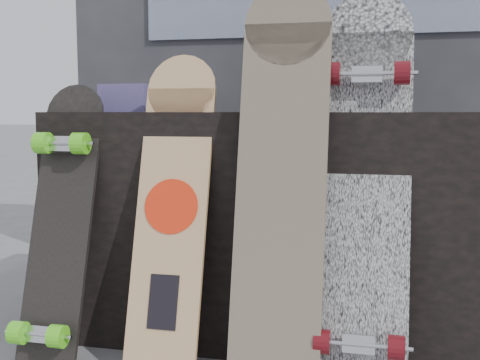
% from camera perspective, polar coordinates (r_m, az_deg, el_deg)
% --- Properties ---
extents(vendor_table, '(1.60, 0.60, 0.80)m').
position_cam_1_polar(vendor_table, '(2.17, 4.32, -4.17)').
color(vendor_table, black).
rests_on(vendor_table, ground).
extents(booth, '(2.40, 0.22, 2.20)m').
position_cam_1_polar(booth, '(2.99, 7.00, 12.24)').
color(booth, '#303035').
rests_on(booth, ground).
extents(merch_box_purple, '(0.18, 0.12, 0.10)m').
position_cam_1_polar(merch_box_purple, '(2.25, -10.62, 7.63)').
color(merch_box_purple, '#41356D').
rests_on(merch_box_purple, vendor_table).
extents(merch_box_small, '(0.14, 0.14, 0.12)m').
position_cam_1_polar(merch_box_small, '(2.09, 11.05, 7.99)').
color(merch_box_small, '#41356D').
rests_on(merch_box_small, vendor_table).
extents(merch_box_flat, '(0.22, 0.10, 0.06)m').
position_cam_1_polar(merch_box_flat, '(2.31, 9.37, 7.13)').
color(merch_box_flat, '#D1B78C').
rests_on(merch_box_flat, vendor_table).
extents(longboard_geisha, '(0.23, 0.30, 0.99)m').
position_cam_1_polar(longboard_geisha, '(1.89, -6.43, -2.11)').
color(longboard_geisha, beige).
rests_on(longboard_geisha, ground).
extents(longboard_celtic, '(0.26, 0.30, 1.19)m').
position_cam_1_polar(longboard_celtic, '(1.75, 3.97, 0.95)').
color(longboard_celtic, tan).
rests_on(longboard_celtic, ground).
extents(longboard_cascadia, '(0.27, 0.39, 1.18)m').
position_cam_1_polar(longboard_cascadia, '(1.82, 11.70, 0.38)').
color(longboard_cascadia, white).
rests_on(longboard_cascadia, ground).
extents(skateboard_dark, '(0.20, 0.34, 0.90)m').
position_cam_1_polar(skateboard_dark, '(2.02, -16.71, -3.56)').
color(skateboard_dark, black).
rests_on(skateboard_dark, ground).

